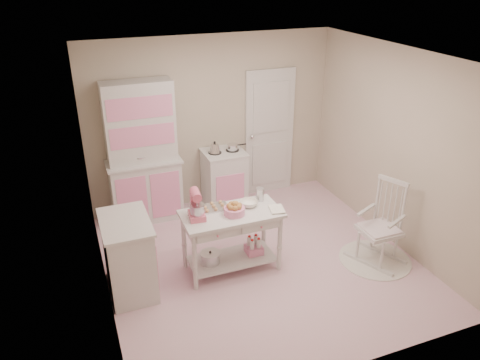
% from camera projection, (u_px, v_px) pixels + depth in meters
% --- Properties ---
extents(room_shell, '(3.84, 3.84, 2.62)m').
position_uv_depth(room_shell, '(263.00, 142.00, 5.34)').
color(room_shell, pink).
rests_on(room_shell, ground).
extents(door, '(0.82, 0.05, 2.04)m').
position_uv_depth(door, '(269.00, 133.00, 7.50)').
color(door, silver).
rests_on(door, ground).
extents(hutch, '(1.06, 0.50, 2.08)m').
position_uv_depth(hutch, '(143.00, 154.00, 6.64)').
color(hutch, silver).
rests_on(hutch, ground).
extents(stove, '(0.62, 0.57, 0.92)m').
position_uv_depth(stove, '(224.00, 179.00, 7.23)').
color(stove, silver).
rests_on(stove, ground).
extents(base_cabinet, '(0.54, 0.84, 0.92)m').
position_uv_depth(base_cabinet, '(129.00, 256.00, 5.36)').
color(base_cabinet, silver).
rests_on(base_cabinet, ground).
extents(lace_rug, '(0.92, 0.92, 0.01)m').
position_uv_depth(lace_rug, '(375.00, 259.00, 6.08)').
color(lace_rug, white).
rests_on(lace_rug, ground).
extents(rocking_chair, '(0.74, 0.85, 1.10)m').
position_uv_depth(rocking_chair, '(380.00, 223.00, 5.84)').
color(rocking_chair, silver).
rests_on(rocking_chair, ground).
extents(work_table, '(1.20, 0.60, 0.80)m').
position_uv_depth(work_table, '(232.00, 241.00, 5.75)').
color(work_table, silver).
rests_on(work_table, ground).
extents(stand_mixer, '(0.23, 0.30, 0.34)m').
position_uv_depth(stand_mixer, '(196.00, 205.00, 5.39)').
color(stand_mixer, '#E7617E').
rests_on(stand_mixer, work_table).
extents(cookie_tray, '(0.34, 0.24, 0.02)m').
position_uv_depth(cookie_tray, '(215.00, 207.00, 5.68)').
color(cookie_tray, silver).
rests_on(cookie_tray, work_table).
extents(bread_basket, '(0.25, 0.25, 0.09)m').
position_uv_depth(bread_basket, '(234.00, 211.00, 5.52)').
color(bread_basket, pink).
rests_on(bread_basket, work_table).
extents(mixing_bowl, '(0.22, 0.22, 0.07)m').
position_uv_depth(mixing_bowl, '(249.00, 203.00, 5.72)').
color(mixing_bowl, white).
rests_on(mixing_bowl, work_table).
extents(metal_pitcher, '(0.10, 0.10, 0.17)m').
position_uv_depth(metal_pitcher, '(260.00, 195.00, 5.82)').
color(metal_pitcher, silver).
rests_on(metal_pitcher, work_table).
extents(recipe_book, '(0.21, 0.26, 0.02)m').
position_uv_depth(recipe_book, '(270.00, 210.00, 5.62)').
color(recipe_book, white).
rests_on(recipe_book, work_table).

